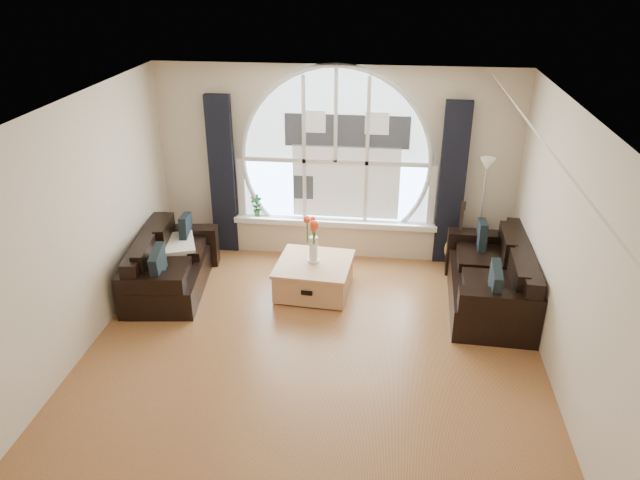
{
  "coord_description": "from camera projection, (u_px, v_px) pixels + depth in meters",
  "views": [
    {
      "loc": [
        0.73,
        -5.21,
        3.98
      ],
      "look_at": [
        0.0,
        0.9,
        1.05
      ],
      "focal_mm": 33.67,
      "sensor_mm": 36.0,
      "label": 1
    }
  ],
  "objects": [
    {
      "name": "potted_plant",
      "position": [
        256.0,
        205.0,
        8.65
      ],
      "size": [
        0.18,
        0.13,
        0.33
      ],
      "primitive_type": "imported",
      "rotation": [
        0.0,
        0.0,
        -0.09
      ],
      "color": "#1E6023",
      "rests_on": "window_sill"
    },
    {
      "name": "ceiling",
      "position": [
        308.0,
        115.0,
        5.3
      ],
      "size": [
        5.0,
        5.5,
        0.01
      ],
      "primitive_type": "cube",
      "color": "silver",
      "rests_on": "ground"
    },
    {
      "name": "curtain_right",
      "position": [
        452.0,
        185.0,
        8.15
      ],
      "size": [
        0.35,
        0.12,
        2.3
      ],
      "primitive_type": "cube",
      "color": "black",
      "rests_on": "ground"
    },
    {
      "name": "sofa_right",
      "position": [
        490.0,
        277.0,
        7.38
      ],
      "size": [
        1.0,
        1.87,
        0.82
      ],
      "primitive_type": "cube",
      "rotation": [
        0.0,
        0.0,
        -0.04
      ],
      "color": "black",
      "rests_on": "ground"
    },
    {
      "name": "wall_front",
      "position": [
        244.0,
        466.0,
        3.41
      ],
      "size": [
        5.0,
        0.01,
        2.7
      ],
      "primitive_type": "cube",
      "color": "beige",
      "rests_on": "ground"
    },
    {
      "name": "coffee_chest",
      "position": [
        314.0,
        275.0,
        7.76
      ],
      "size": [
        1.0,
        1.0,
        0.46
      ],
      "primitive_type": "cube",
      "rotation": [
        0.0,
        0.0,
        -0.07
      ],
      "color": "#B37849",
      "rests_on": "ground"
    },
    {
      "name": "ground",
      "position": [
        310.0,
        364.0,
        6.46
      ],
      "size": [
        5.0,
        5.5,
        0.01
      ],
      "primitive_type": "cube",
      "color": "brown",
      "rests_on": "ground"
    },
    {
      "name": "floor_lamp",
      "position": [
        481.0,
        215.0,
        8.11
      ],
      "size": [
        0.24,
        0.24,
        1.6
      ],
      "primitive_type": "cube",
      "color": "#B2B2B2",
      "rests_on": "ground"
    },
    {
      "name": "wall_right",
      "position": [
        574.0,
        266.0,
        5.61
      ],
      "size": [
        0.01,
        5.5,
        2.7
      ],
      "primitive_type": "cube",
      "color": "beige",
      "rests_on": "ground"
    },
    {
      "name": "window_frame",
      "position": [
        336.0,
        146.0,
        8.17
      ],
      "size": [
        2.76,
        0.08,
        2.15
      ],
      "primitive_type": "cube",
      "color": "white",
      "rests_on": "wall_back"
    },
    {
      "name": "curtain_left",
      "position": [
        222.0,
        176.0,
        8.49
      ],
      "size": [
        0.35,
        0.12,
        2.3
      ],
      "primitive_type": "cube",
      "color": "black",
      "rests_on": "ground"
    },
    {
      "name": "wall_left",
      "position": [
        68.0,
        239.0,
        6.14
      ],
      "size": [
        0.01,
        5.5,
        2.7
      ],
      "primitive_type": "cube",
      "color": "beige",
      "rests_on": "ground"
    },
    {
      "name": "sofa_left",
      "position": [
        171.0,
        261.0,
        7.76
      ],
      "size": [
        1.01,
        1.72,
        0.73
      ],
      "primitive_type": "cube",
      "rotation": [
        0.0,
        0.0,
        0.12
      ],
      "color": "black",
      "rests_on": "ground"
    },
    {
      "name": "window_sill",
      "position": [
        334.0,
        222.0,
        8.61
      ],
      "size": [
        2.9,
        0.22,
        0.08
      ],
      "primitive_type": "cube",
      "color": "white",
      "rests_on": "wall_back"
    },
    {
      "name": "vase_flowers",
      "position": [
        313.0,
        234.0,
        7.53
      ],
      "size": [
        0.24,
        0.24,
        0.7
      ],
      "primitive_type": "cube",
      "color": "white",
      "rests_on": "coffee_chest"
    },
    {
      "name": "attic_slope",
      "position": [
        559.0,
        162.0,
        5.21
      ],
      "size": [
        0.92,
        5.5,
        0.72
      ],
      "primitive_type": "cube",
      "color": "silver",
      "rests_on": "ground"
    },
    {
      "name": "wall_back",
      "position": [
        336.0,
        164.0,
        8.34
      ],
      "size": [
        5.0,
        0.01,
        2.7
      ],
      "primitive_type": "cube",
      "color": "beige",
      "rests_on": "ground"
    },
    {
      "name": "arched_window",
      "position": [
        336.0,
        145.0,
        8.2
      ],
      "size": [
        2.6,
        0.06,
        2.15
      ],
      "primitive_type": "cube",
      "color": "silver",
      "rests_on": "wall_back"
    },
    {
      "name": "throw_blanket",
      "position": [
        173.0,
        245.0,
        7.94
      ],
      "size": [
        0.72,
        0.72,
        0.1
      ],
      "primitive_type": "cube",
      "rotation": [
        0.0,
        0.0,
        0.38
      ],
      "color": "silver",
      "rests_on": "sofa_left"
    },
    {
      "name": "neighbor_house",
      "position": [
        346.0,
        155.0,
        8.22
      ],
      "size": [
        1.7,
        0.02,
        1.5
      ],
      "primitive_type": "cube",
      "color": "silver",
      "rests_on": "wall_back"
    },
    {
      "name": "guitar",
      "position": [
        459.0,
        235.0,
        8.17
      ],
      "size": [
        0.4,
        0.31,
        1.06
      ],
      "primitive_type": "cube",
      "rotation": [
        0.0,
        0.0,
        -0.21
      ],
      "color": "#905E29",
      "rests_on": "ground"
    }
  ]
}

